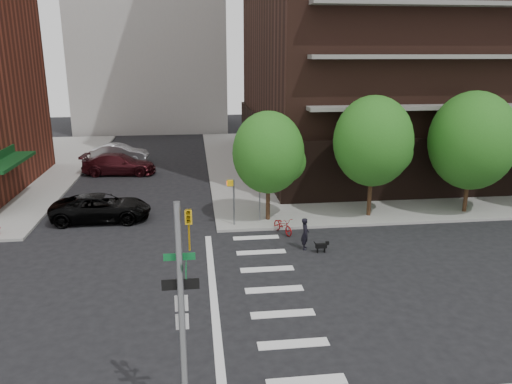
{
  "coord_description": "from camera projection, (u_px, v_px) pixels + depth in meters",
  "views": [
    {
      "loc": [
        -0.06,
        -18.39,
        9.39
      ],
      "look_at": [
        3.0,
        6.0,
        2.5
      ],
      "focal_mm": 35.0,
      "sensor_mm": 36.0,
      "label": 1
    }
  ],
  "objects": [
    {
      "name": "tree_a",
      "position": [
        268.0,
        153.0,
        27.62
      ],
      "size": [
        4.0,
        4.0,
        5.9
      ],
      "color": "#301E11",
      "rests_on": "sidewalk_ne"
    },
    {
      "name": "crosswalk",
      "position": [
        255.0,
        291.0,
        20.38
      ],
      "size": [
        3.85,
        13.0,
        0.01
      ],
      "color": "silver",
      "rests_on": "ground"
    },
    {
      "name": "sidewalk_ne",
      "position": [
        424.0,
        159.0,
        45.01
      ],
      "size": [
        39.0,
        33.0,
        0.15
      ],
      "primitive_type": "cube",
      "color": "gray",
      "rests_on": "ground"
    },
    {
      "name": "dog_walker",
      "position": [
        305.0,
        234.0,
        24.5
      ],
      "size": [
        0.66,
        0.51,
        1.61
      ],
      "primitive_type": "imported",
      "rotation": [
        0.0,
        0.0,
        1.34
      ],
      "color": "black",
      "rests_on": "ground"
    },
    {
      "name": "parked_car_maroon",
      "position": [
        119.0,
        164.0,
        39.62
      ],
      "size": [
        2.88,
        5.94,
        1.67
      ],
      "primitive_type": "imported",
      "rotation": [
        0.0,
        0.0,
        1.47
      ],
      "color": "#3F1117",
      "rests_on": "ground"
    },
    {
      "name": "scooter",
      "position": [
        283.0,
        225.0,
        26.75
      ],
      "size": [
        1.2,
        1.81,
        0.9
      ],
      "primitive_type": "imported",
      "rotation": [
        0.0,
        0.0,
        0.39
      ],
      "color": "#9D0B0F",
      "rests_on": "ground"
    },
    {
      "name": "traffic_signal",
      "position": [
        184.0,
        337.0,
        12.17
      ],
      "size": [
        0.9,
        0.75,
        6.0
      ],
      "color": "slate",
      "rests_on": "sidewalk_s"
    },
    {
      "name": "tree_b",
      "position": [
        373.0,
        141.0,
        28.21
      ],
      "size": [
        4.5,
        4.5,
        6.65
      ],
      "color": "#301E11",
      "rests_on": "sidewalk_ne"
    },
    {
      "name": "tree_c",
      "position": [
        472.0,
        141.0,
        28.95
      ],
      "size": [
        5.0,
        5.0,
        6.8
      ],
      "color": "#301E11",
      "rests_on": "sidewalk_ne"
    },
    {
      "name": "parked_car_black",
      "position": [
        101.0,
        208.0,
        28.69
      ],
      "size": [
        2.59,
        5.59,
        1.55
      ],
      "primitive_type": "imported",
      "rotation": [
        0.0,
        0.0,
        1.57
      ],
      "color": "black",
      "rests_on": "ground"
    },
    {
      "name": "ground",
      "position": [
        201.0,
        294.0,
        20.11
      ],
      "size": [
        120.0,
        120.0,
        0.0
      ],
      "primitive_type": "plane",
      "color": "black",
      "rests_on": "ground"
    },
    {
      "name": "dog",
      "position": [
        322.0,
        246.0,
        24.18
      ],
      "size": [
        0.65,
        0.18,
        0.56
      ],
      "rotation": [
        0.0,
        0.0,
        0.0
      ],
      "color": "black",
      "rests_on": "ground"
    },
    {
      "name": "parked_car_silver",
      "position": [
        120.0,
        153.0,
        44.03
      ],
      "size": [
        2.17,
        5.06,
        1.62
      ],
      "primitive_type": "imported",
      "rotation": [
        0.0,
        0.0,
        1.48
      ],
      "color": "#A4A5AB",
      "rests_on": "ground"
    },
    {
      "name": "pedestrian_signal",
      "position": [
        239.0,
        194.0,
        27.46
      ],
      "size": [
        2.18,
        0.67,
        2.6
      ],
      "color": "slate",
      "rests_on": "sidewalk_ne"
    }
  ]
}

